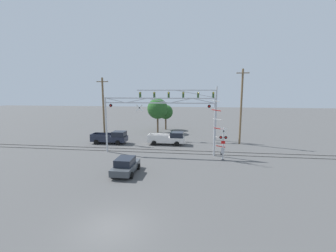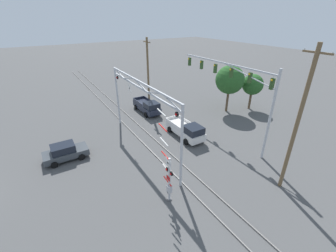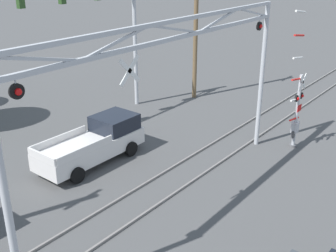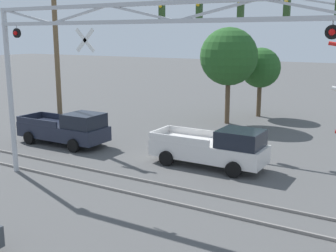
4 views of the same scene
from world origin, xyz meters
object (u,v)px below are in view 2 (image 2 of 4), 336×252
object	(u,v)px
utility_pole_right	(297,123)
sedan_waiting	(65,152)
background_tree_far_left_verge	(230,80)
traffic_signal_span	(240,85)
pickup_truck_following	(148,107)
crossing_signal_mast	(168,176)
utility_pole_left	(148,74)
pickup_truck_lead	(186,130)
background_tree_beyond_span	(253,85)
crossing_gantry	(141,101)

from	to	relation	value
utility_pole_right	sedan_waiting	bearing A→B (deg)	-132.69
sedan_waiting	background_tree_far_left_verge	size ratio (longest dim) A/B	0.61
traffic_signal_span	sedan_waiting	xyz separation A→B (m)	(-5.76, -16.15, -5.42)
utility_pole_right	traffic_signal_span	bearing A→B (deg)	163.73
pickup_truck_following	sedan_waiting	distance (m)	13.25
crossing_signal_mast	utility_pole_left	distance (m)	18.73
traffic_signal_span	pickup_truck_lead	size ratio (longest dim) A/B	2.41
utility_pole_right	background_tree_beyond_span	bearing A→B (deg)	138.89
crossing_gantry	background_tree_beyond_span	size ratio (longest dim) A/B	2.74
background_tree_beyond_span	sedan_waiting	bearing A→B (deg)	-90.54
crossing_gantry	sedan_waiting	xyz separation A→B (m)	(-1.93, -7.22, -4.31)
crossing_gantry	utility_pole_right	world-z (taller)	utility_pole_right
pickup_truck_following	utility_pole_right	bearing A→B (deg)	6.84
crossing_gantry	background_tree_far_left_verge	bearing A→B (deg)	100.72
utility_pole_left	background_tree_beyond_span	size ratio (longest dim) A/B	1.94
crossing_gantry	pickup_truck_following	distance (m)	10.13
utility_pole_left	background_tree_far_left_verge	world-z (taller)	utility_pole_left
pickup_truck_lead	background_tree_far_left_verge	distance (m)	10.56
crossing_gantry	background_tree_far_left_verge	distance (m)	14.66
pickup_truck_following	utility_pole_right	world-z (taller)	utility_pole_right
traffic_signal_span	pickup_truck_following	bearing A→B (deg)	-159.69
crossing_signal_mast	pickup_truck_lead	bearing A→B (deg)	136.64
pickup_truck_following	sedan_waiting	bearing A→B (deg)	-62.61
crossing_gantry	sedan_waiting	size ratio (longest dim) A/B	3.49
pickup_truck_following	background_tree_beyond_span	bearing A→B (deg)	64.69
crossing_gantry	traffic_signal_span	xyz separation A→B (m)	(3.83, 8.94, 1.11)
background_tree_beyond_span	crossing_signal_mast	bearing A→B (deg)	-64.61
crossing_signal_mast	background_tree_beyond_span	xyz separation A→B (m)	(-9.27, 19.53, 1.45)
utility_pole_right	background_tree_far_left_verge	size ratio (longest dim) A/B	1.70
sedan_waiting	utility_pole_right	size ratio (longest dim) A/B	0.36
sedan_waiting	crossing_gantry	bearing A→B (deg)	75.02
pickup_truck_following	utility_pole_left	distance (m)	4.51
crossing_signal_mast	pickup_truck_following	xyz separation A→B (m)	(-15.60, 6.14, -1.22)
crossing_signal_mast	utility_pole_right	world-z (taller)	utility_pole_right
traffic_signal_span	crossing_signal_mast	bearing A→B (deg)	-70.41
sedan_waiting	utility_pole_right	xyz separation A→B (m)	(12.96, 14.05, 4.84)
background_tree_far_left_verge	sedan_waiting	bearing A→B (deg)	-87.90
utility_pole_left	background_tree_beyond_span	distance (m)	14.72
crossing_gantry	pickup_truck_following	xyz separation A→B (m)	(-8.03, 4.55, -4.19)
pickup_truck_following	background_tree_beyond_span	xyz separation A→B (m)	(6.33, 13.39, 2.67)
utility_pole_left	background_tree_far_left_verge	bearing A→B (deg)	52.55
sedan_waiting	background_tree_far_left_verge	distance (m)	21.94
pickup_truck_following	sedan_waiting	xyz separation A→B (m)	(6.10, -11.77, -0.12)
sedan_waiting	background_tree_far_left_verge	bearing A→B (deg)	92.10
pickup_truck_lead	sedan_waiting	xyz separation A→B (m)	(-2.49, -12.25, -0.12)
background_tree_far_left_verge	utility_pole_left	bearing A→B (deg)	-127.45
traffic_signal_span	pickup_truck_following	distance (m)	13.71
crossing_gantry	sedan_waiting	bearing A→B (deg)	-104.98
crossing_signal_mast	traffic_signal_span	size ratio (longest dim) A/B	0.53
background_tree_far_left_verge	pickup_truck_following	bearing A→B (deg)	-118.31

